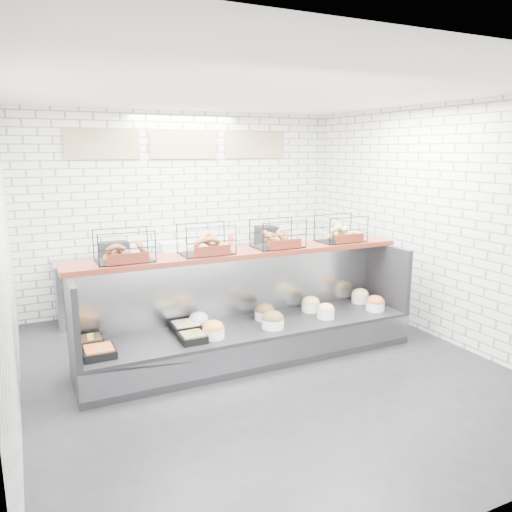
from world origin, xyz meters
TOP-DOWN VIEW (x-y plane):
  - ground at (0.00, 0.00)m, footprint 5.50×5.50m
  - room_shell at (0.00, 0.60)m, footprint 5.02×5.51m
  - display_case at (0.01, 0.35)m, footprint 4.00×0.90m
  - bagel_shelf at (-0.00, 0.52)m, footprint 4.10×0.50m
  - prep_counter at (-0.00, 2.43)m, footprint 4.00×0.60m

SIDE VIEW (x-z plane):
  - ground at x=0.00m, z-range 0.00..0.00m
  - display_case at x=0.01m, z-range -0.27..0.93m
  - prep_counter at x=0.00m, z-range -0.13..1.07m
  - bagel_shelf at x=0.00m, z-range 1.17..1.57m
  - room_shell at x=0.00m, z-range 0.55..3.56m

